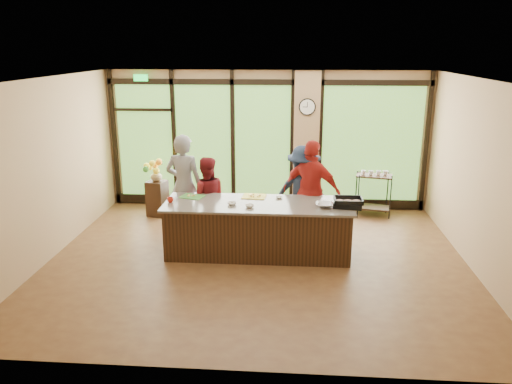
% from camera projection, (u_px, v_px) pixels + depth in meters
% --- Properties ---
extents(floor, '(7.00, 7.00, 0.00)m').
position_uv_depth(floor, '(257.00, 260.00, 8.44)').
color(floor, '#54321D').
rests_on(floor, ground).
extents(ceiling, '(7.00, 7.00, 0.00)m').
position_uv_depth(ceiling, '(257.00, 79.00, 7.59)').
color(ceiling, white).
rests_on(ceiling, back_wall).
extents(back_wall, '(7.00, 0.00, 7.00)m').
position_uv_depth(back_wall, '(267.00, 140.00, 10.89)').
color(back_wall, tan).
rests_on(back_wall, floor).
extents(left_wall, '(0.00, 6.00, 6.00)m').
position_uv_depth(left_wall, '(47.00, 170.00, 8.27)').
color(left_wall, tan).
rests_on(left_wall, floor).
extents(right_wall, '(0.00, 6.00, 6.00)m').
position_uv_depth(right_wall, '(481.00, 179.00, 7.76)').
color(right_wall, tan).
rests_on(right_wall, floor).
extents(window_wall, '(6.90, 0.12, 3.00)m').
position_uv_depth(window_wall, '(274.00, 146.00, 10.86)').
color(window_wall, tan).
rests_on(window_wall, floor).
extents(island_base, '(3.10, 1.00, 0.88)m').
position_uv_depth(island_base, '(258.00, 229.00, 8.60)').
color(island_base, black).
rests_on(island_base, floor).
extents(countertop, '(3.20, 1.10, 0.04)m').
position_uv_depth(countertop, '(258.00, 204.00, 8.47)').
color(countertop, '#70665C').
rests_on(countertop, island_base).
extents(wall_clock, '(0.36, 0.04, 0.36)m').
position_uv_depth(wall_clock, '(307.00, 107.00, 10.49)').
color(wall_clock, black).
rests_on(wall_clock, window_wall).
extents(cook_left, '(0.77, 0.57, 1.94)m').
position_uv_depth(cook_left, '(184.00, 186.00, 9.33)').
color(cook_left, gray).
rests_on(cook_left, floor).
extents(cook_midleft, '(0.85, 0.72, 1.55)m').
position_uv_depth(cook_midleft, '(206.00, 198.00, 9.26)').
color(cook_midleft, maroon).
rests_on(cook_midleft, floor).
extents(cook_midright, '(1.20, 0.87, 1.88)m').
position_uv_depth(cook_midright, '(312.00, 192.00, 9.04)').
color(cook_midright, red).
rests_on(cook_midright, floor).
extents(cook_right, '(1.29, 1.01, 1.75)m').
position_uv_depth(cook_right, '(303.00, 192.00, 9.26)').
color(cook_right, '#172133').
rests_on(cook_right, floor).
extents(roasting_pan, '(0.52, 0.43, 0.08)m').
position_uv_depth(roasting_pan, '(348.00, 204.00, 8.26)').
color(roasting_pan, black).
rests_on(roasting_pan, countertop).
extents(mixing_bowl, '(0.30, 0.30, 0.07)m').
position_uv_depth(mixing_bowl, '(325.00, 205.00, 8.24)').
color(mixing_bowl, silver).
rests_on(mixing_bowl, countertop).
extents(cutting_board_left, '(0.46, 0.40, 0.01)m').
position_uv_depth(cutting_board_left, '(192.00, 197.00, 8.81)').
color(cutting_board_left, '#3F8932').
rests_on(cutting_board_left, countertop).
extents(cutting_board_center, '(0.44, 0.34, 0.01)m').
position_uv_depth(cutting_board_center, '(254.00, 197.00, 8.80)').
color(cutting_board_center, gold).
rests_on(cutting_board_center, countertop).
extents(cutting_board_right, '(0.39, 0.30, 0.01)m').
position_uv_depth(cutting_board_right, '(254.00, 196.00, 8.85)').
color(cutting_board_right, gold).
rests_on(cutting_board_right, countertop).
extents(prep_bowl_near, '(0.19, 0.19, 0.05)m').
position_uv_depth(prep_bowl_near, '(232.00, 203.00, 8.36)').
color(prep_bowl_near, white).
rests_on(prep_bowl_near, countertop).
extents(prep_bowl_mid, '(0.16, 0.16, 0.05)m').
position_uv_depth(prep_bowl_mid, '(250.00, 206.00, 8.24)').
color(prep_bowl_mid, white).
rests_on(prep_bowl_mid, countertop).
extents(prep_bowl_far, '(0.15, 0.15, 0.03)m').
position_uv_depth(prep_bowl_far, '(279.00, 197.00, 8.73)').
color(prep_bowl_far, white).
rests_on(prep_bowl_far, countertop).
extents(red_ramekin, '(0.12, 0.12, 0.08)m').
position_uv_depth(red_ramekin, '(170.00, 200.00, 8.49)').
color(red_ramekin, red).
rests_on(red_ramekin, countertop).
extents(flower_stand, '(0.45, 0.45, 0.75)m').
position_uv_depth(flower_stand, '(158.00, 198.00, 10.58)').
color(flower_stand, black).
rests_on(flower_stand, floor).
extents(flower_vase, '(0.27, 0.27, 0.25)m').
position_uv_depth(flower_vase, '(156.00, 175.00, 10.44)').
color(flower_vase, '#967E52').
rests_on(flower_vase, flower_stand).
extents(bar_cart, '(0.79, 0.56, 0.99)m').
position_uv_depth(bar_cart, '(373.00, 189.00, 10.50)').
color(bar_cart, black).
rests_on(bar_cart, floor).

